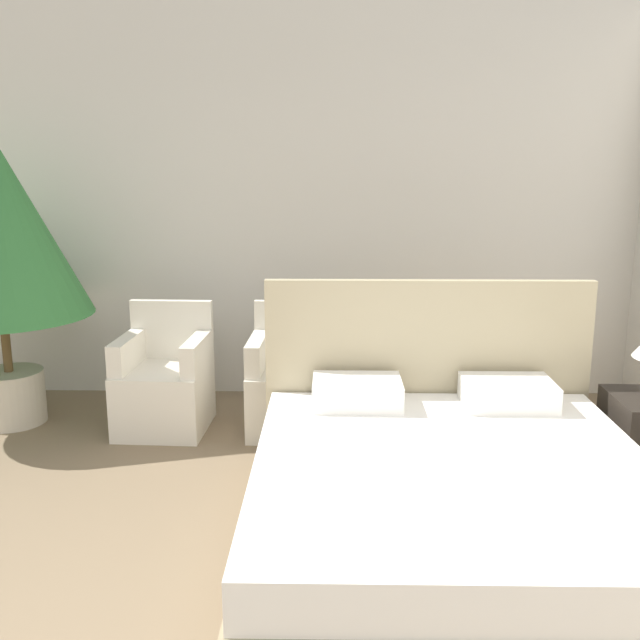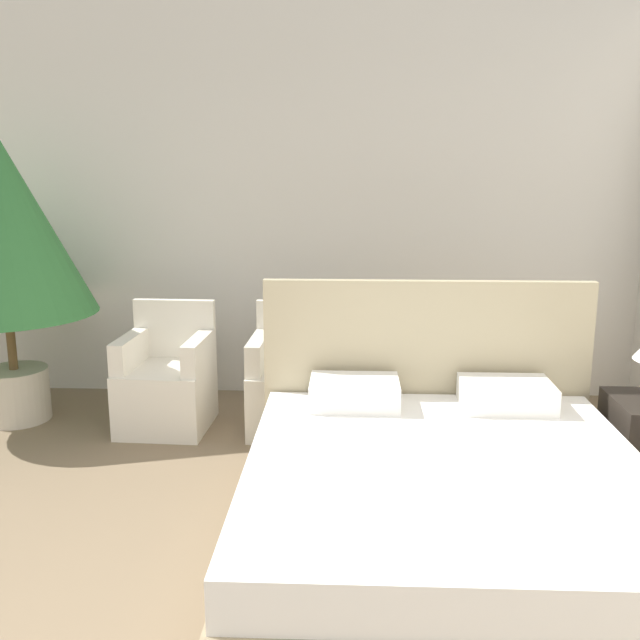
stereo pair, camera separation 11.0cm
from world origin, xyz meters
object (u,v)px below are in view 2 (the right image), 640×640
Objects in this scene: bed at (443,497)px; potted_palm at (0,228)px; armchair_near_window_left at (167,386)px; armchair_near_window_right at (294,388)px.

bed is 3.38m from potted_palm.
armchair_near_window_left is at bearing -4.40° from potted_palm.
armchair_near_window_right is 0.41× the size of potted_palm.
armchair_near_window_left is 1.00× the size of armchair_near_window_right.
bed reaches higher than armchair_near_window_right.
bed is 2.39× the size of armchair_near_window_left.
bed is 2.39× the size of armchair_near_window_right.
potted_palm is (-1.96, 0.08, 1.06)m from armchair_near_window_right.
armchair_near_window_left is at bearing 137.69° from bed.
potted_palm is (-2.77, 1.61, 1.08)m from bed.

